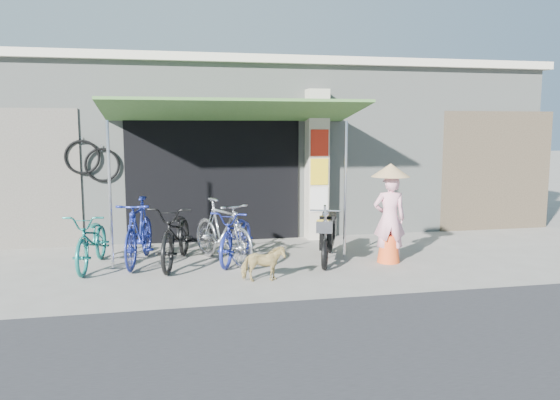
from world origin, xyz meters
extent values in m
plane|color=gray|center=(0.00, 0.00, 0.00)|extent=(80.00, 80.00, 0.00)
cube|color=gray|center=(0.00, 5.10, 1.75)|extent=(12.00, 5.00, 3.50)
cube|color=silver|center=(0.00, 5.10, 3.58)|extent=(12.30, 5.30, 0.16)
cube|color=black|center=(-1.20, 2.58, 1.25)|extent=(3.40, 0.06, 2.50)
cube|color=black|center=(-1.20, 2.59, 0.55)|extent=(3.06, 0.04, 1.10)
torus|color=black|center=(-3.30, 2.54, 1.55)|extent=(0.65, 0.05, 0.65)
cylinder|color=silver|center=(-3.30, 2.56, 1.87)|extent=(0.02, 0.02, 0.12)
torus|color=black|center=(-3.65, 2.54, 1.70)|extent=(0.65, 0.05, 0.65)
cylinder|color=silver|center=(-3.65, 2.56, 2.02)|extent=(0.02, 0.02, 0.12)
cube|color=beige|center=(0.85, 2.45, 1.50)|extent=(0.42, 0.42, 3.00)
cube|color=red|center=(0.85, 2.23, 1.95)|extent=(0.36, 0.02, 0.52)
cube|color=yellow|center=(0.85, 2.23, 1.38)|extent=(0.36, 0.02, 0.52)
cube|color=white|center=(0.85, 2.23, 0.82)|extent=(0.36, 0.02, 0.50)
cube|color=#3F6C30|center=(-0.90, 1.65, 2.55)|extent=(4.60, 1.88, 0.35)
cylinder|color=silver|center=(-3.00, 0.75, 1.18)|extent=(0.05, 0.05, 2.36)
cylinder|color=silver|center=(0.90, 0.75, 1.18)|extent=(0.05, 0.05, 2.36)
cube|color=brown|center=(5.00, 2.59, 1.30)|extent=(2.60, 0.06, 2.60)
cube|color=#6B665B|center=(-5.00, 2.59, 1.30)|extent=(2.60, 0.06, 2.60)
imported|color=#186C64|center=(-3.31, 0.85, 0.46)|extent=(0.81, 1.80, 0.91)
imported|color=navy|center=(-2.59, 0.97, 0.55)|extent=(0.84, 1.88, 1.09)
imported|color=black|center=(-1.97, 0.77, 0.51)|extent=(1.09, 2.04, 1.02)
imported|color=#ACADB1|center=(-1.23, 0.77, 0.54)|extent=(1.23, 1.82, 1.07)
imported|color=navy|center=(-0.98, 0.81, 0.45)|extent=(1.23, 1.81, 0.90)
imported|color=tan|center=(-0.76, -0.49, 0.27)|extent=(0.64, 0.30, 0.53)
torus|color=black|center=(0.31, -0.04, 0.25)|extent=(0.25, 0.49, 0.49)
torus|color=black|center=(0.73, 1.09, 0.25)|extent=(0.25, 0.49, 0.49)
cube|color=black|center=(0.52, 0.52, 0.32)|extent=(0.50, 0.90, 0.09)
cube|color=black|center=(0.64, 0.83, 0.52)|extent=(0.41, 0.56, 0.32)
cube|color=black|center=(0.64, 0.83, 0.72)|extent=(0.39, 0.56, 0.08)
cube|color=black|center=(0.37, 0.13, 0.58)|extent=(0.22, 0.16, 0.52)
cylinder|color=silver|center=(0.32, -0.02, 0.95)|extent=(0.46, 0.20, 0.03)
cube|color=silver|center=(0.26, -0.17, 0.73)|extent=(0.29, 0.26, 0.19)
imported|color=#F7A7B8|center=(1.50, 0.23, 0.74)|extent=(0.60, 0.45, 1.48)
cone|color=#ED5221|center=(1.50, 0.23, 0.23)|extent=(0.38, 0.38, 0.46)
cone|color=tan|center=(1.50, 0.23, 1.55)|extent=(0.64, 0.64, 0.22)
camera|label=1|loc=(-2.09, -8.17, 2.23)|focal=35.00mm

